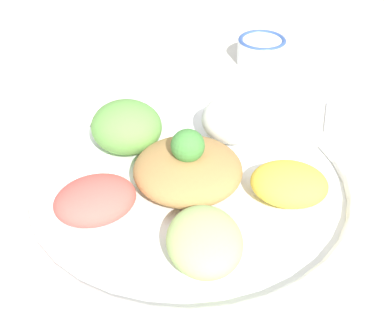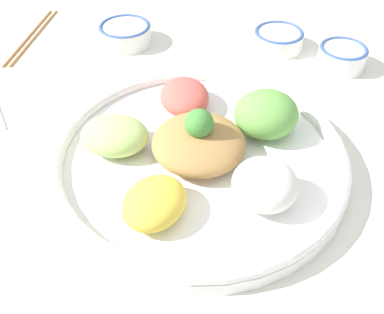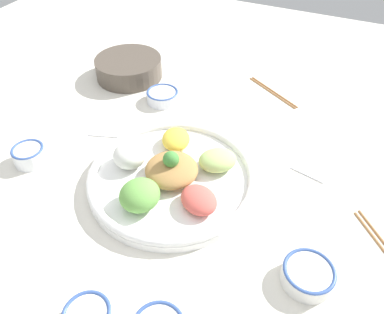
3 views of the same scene
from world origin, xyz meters
name	(u,v)px [view 1 (image 1 of 3)]	position (x,y,z in m)	size (l,w,h in m)	color
ground_plane	(198,187)	(0.00, 0.00, 0.00)	(2.40, 2.40, 0.00)	silver
salad_platter	(189,181)	(0.00, 0.02, 0.03)	(0.40, 0.40, 0.10)	white
sauce_bowl_red	(261,50)	(0.09, -0.34, 0.03)	(0.08, 0.08, 0.05)	white
serving_spoon_extra	(331,105)	(-0.07, -0.27, 0.00)	(0.06, 0.13, 0.01)	silver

